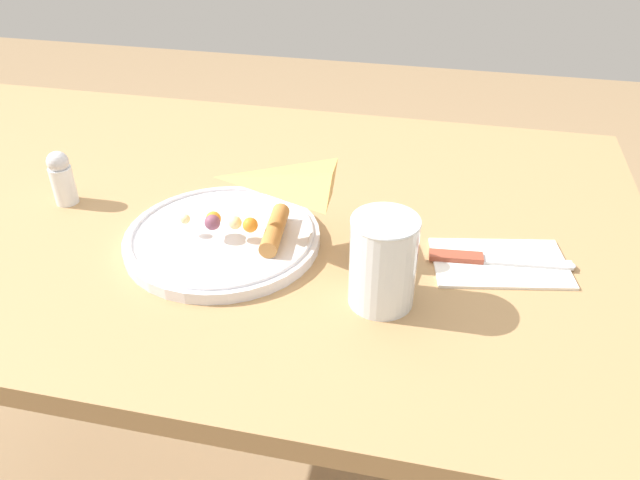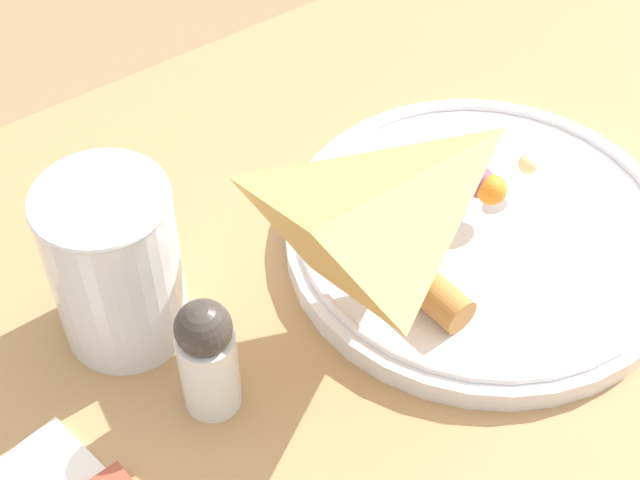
# 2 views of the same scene
# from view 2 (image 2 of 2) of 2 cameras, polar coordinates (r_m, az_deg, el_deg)

# --- Properties ---
(dining_table) EXTENTS (1.29, 0.78, 0.75)m
(dining_table) POSITION_cam_2_polar(r_m,az_deg,el_deg) (0.75, 16.94, -7.80)
(dining_table) COLOR #A87F51
(dining_table) RESTS_ON ground_plane
(plate_pizza) EXTENTS (0.26, 0.26, 0.05)m
(plate_pizza) POSITION_cam_2_polar(r_m,az_deg,el_deg) (0.66, 9.38, 0.54)
(plate_pizza) COLOR white
(plate_pizza) RESTS_ON dining_table
(milk_glass) EXTENTS (0.08, 0.08, 0.11)m
(milk_glass) POSITION_cam_2_polar(r_m,az_deg,el_deg) (0.59, -11.75, -1.81)
(milk_glass) COLOR white
(milk_glass) RESTS_ON dining_table
(pepper_shaker) EXTENTS (0.03, 0.03, 0.09)m
(pepper_shaker) POSITION_cam_2_polar(r_m,az_deg,el_deg) (0.55, -6.57, -6.76)
(pepper_shaker) COLOR white
(pepper_shaker) RESTS_ON dining_table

